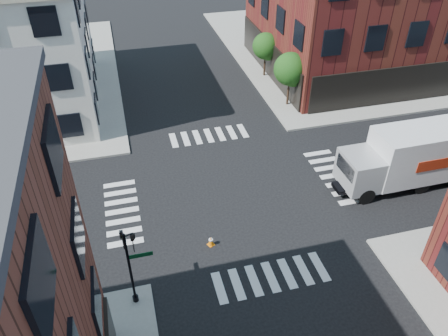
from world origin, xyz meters
name	(u,v)px	position (x,y,z in m)	size (l,w,h in m)	color
ground	(234,192)	(0.00, 0.00, 0.00)	(120.00, 120.00, 0.00)	black
sidewalk_ne	(365,44)	(21.00, 21.00, 0.07)	(30.00, 30.00, 0.15)	gray
building_ne	(399,2)	(20.50, 16.00, 6.00)	(25.00, 16.00, 12.00)	#4E1314
tree_near	(291,71)	(7.56, 9.98, 3.16)	(2.69, 2.69, 4.49)	black
tree_far	(266,47)	(7.56, 15.98, 2.87)	(2.43, 2.43, 4.07)	black
signal_pole	(130,260)	(-6.72, -6.68, 2.86)	(1.29, 1.24, 4.60)	black
box_truck	(409,157)	(10.90, -1.82, 2.05)	(8.75, 2.80, 3.94)	silver
traffic_cone	(211,241)	(-2.44, -4.04, 0.30)	(0.44, 0.44, 0.62)	orange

